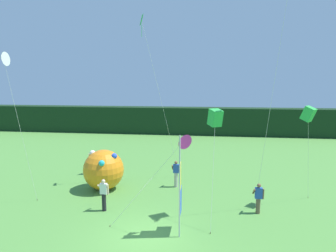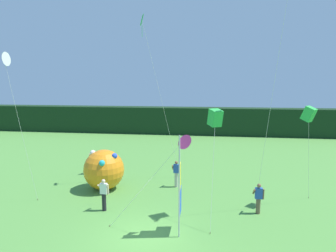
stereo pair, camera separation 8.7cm
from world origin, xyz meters
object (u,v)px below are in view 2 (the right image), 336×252
person_far_left (176,173)px  kite_green_box_3 (215,118)px  person_near_banner (259,198)px  kite_green_diamond_1 (146,39)px  kite_green_box_4 (309,114)px  person_mid_field (93,161)px  inflatable_balloon (104,170)px  kite_magenta_delta_2 (183,141)px  kite_white_delta_0 (4,60)px  person_far_right (104,194)px  banner_flag (180,187)px

person_far_left → kite_green_box_3: size_ratio=0.32×
person_near_banner → kite_green_box_3: size_ratio=0.29×
person_near_banner → kite_green_diamond_1: size_ratio=0.15×
kite_green_diamond_1 → kite_green_box_4: kite_green_diamond_1 is taller
person_mid_field → inflatable_balloon: size_ratio=0.71×
kite_magenta_delta_2 → kite_white_delta_0: bearing=169.6°
person_far_left → kite_green_box_3: 6.02m
inflatable_balloon → kite_white_delta_0: kite_white_delta_0 is taller
kite_white_delta_0 → kite_green_box_3: size_ratio=1.51×
person_far_left → person_far_right: 5.27m
kite_magenta_delta_2 → kite_green_box_4: 7.45m
person_near_banner → kite_green_box_4: size_ratio=0.29×
person_far_left → kite_green_box_3: kite_green_box_3 is taller
person_mid_field → kite_green_box_3: kite_green_box_3 is taller
person_near_banner → inflatable_balloon: size_ratio=0.63×
person_mid_field → person_far_right: (2.90, -5.91, -0.05)m
kite_green_diamond_1 → person_far_right: bearing=-106.4°
person_mid_field → person_far_left: 6.54m
kite_white_delta_0 → kite_green_box_3: kite_white_delta_0 is taller
person_far_right → kite_green_diamond_1: size_ratio=0.16×
kite_green_box_4 → kite_green_box_3: bearing=-158.6°
banner_flag → kite_green_box_3: size_ratio=0.83×
person_mid_field → kite_magenta_delta_2: kite_magenta_delta_2 is taller
person_mid_field → person_far_right: 6.58m
person_near_banner → person_far_right: 7.99m
kite_white_delta_0 → kite_green_box_3: (10.70, 0.26, -2.84)m
inflatable_balloon → kite_green_box_4: bearing=-4.4°
person_near_banner → kite_green_box_4: (2.61, 1.44, 4.17)m
kite_white_delta_0 → kite_magenta_delta_2: 10.14m
banner_flag → inflatable_balloon: bearing=136.6°
kite_magenta_delta_2 → kite_green_box_4: size_ratio=0.83×
person_far_left → person_far_right: bearing=-129.8°
kite_green_box_4 → person_far_left: bearing=165.3°
kite_magenta_delta_2 → person_far_left: bearing=98.8°
person_near_banner → banner_flag: bearing=-145.6°
inflatable_balloon → kite_magenta_delta_2: (5.34, -4.79, 2.91)m
person_mid_field → inflatable_balloon: (1.83, -2.85, 0.30)m
banner_flag → kite_white_delta_0: bearing=168.6°
banner_flag → person_far_right: 4.73m
person_far_left → person_far_right: size_ratio=1.00×
person_mid_field → person_far_right: person_mid_field is taller
inflatable_balloon → kite_white_delta_0: 8.25m
person_far_right → kite_white_delta_0: size_ratio=0.21×
banner_flag → person_mid_field: 10.58m
person_far_right → kite_green_box_4: size_ratio=0.31×
banner_flag → person_near_banner: 4.79m
kite_white_delta_0 → kite_green_box_4: bearing=8.0°
kite_green_box_4 → kite_green_diamond_1: bearing=164.6°
person_far_right → kite_magenta_delta_2: (4.27, -1.73, 3.26)m
person_far_left → inflatable_balloon: size_ratio=0.68×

